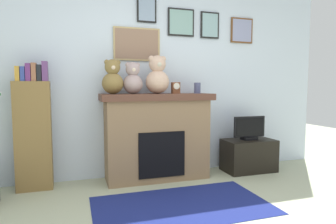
% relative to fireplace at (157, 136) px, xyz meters
% --- Properties ---
extents(back_wall, '(5.20, 0.15, 2.60)m').
position_rel_fireplace_xyz_m(back_wall, '(-0.07, 0.28, 0.76)').
color(back_wall, silver).
rests_on(back_wall, ground_plane).
extents(fireplace, '(1.38, 0.51, 1.07)m').
position_rel_fireplace_xyz_m(fireplace, '(0.00, 0.00, 0.00)').
color(fireplace, '#85674A').
rests_on(fireplace, ground_plane).
extents(bookshelf, '(0.38, 0.16, 1.43)m').
position_rel_fireplace_xyz_m(bookshelf, '(-1.42, 0.02, 0.13)').
color(bookshelf, olive).
rests_on(bookshelf, ground_plane).
extents(tv_stand, '(0.69, 0.40, 0.44)m').
position_rel_fireplace_xyz_m(tv_stand, '(1.29, -0.08, -0.32)').
color(tv_stand, black).
rests_on(tv_stand, ground_plane).
extents(television, '(0.46, 0.14, 0.32)m').
position_rel_fireplace_xyz_m(television, '(1.29, -0.08, 0.04)').
color(television, black).
rests_on(television, tv_stand).
extents(area_rug, '(1.71, 0.98, 0.01)m').
position_rel_fireplace_xyz_m(area_rug, '(-0.00, -0.90, -0.54)').
color(area_rug, navy).
rests_on(area_rug, ground_plane).
extents(candle_jar, '(0.08, 0.08, 0.14)m').
position_rel_fireplace_xyz_m(candle_jar, '(0.54, -0.02, 0.60)').
color(candle_jar, '#4C517A').
rests_on(candle_jar, fireplace).
extents(mantel_clock, '(0.10, 0.08, 0.14)m').
position_rel_fireplace_xyz_m(mantel_clock, '(0.24, -0.02, 0.60)').
color(mantel_clock, brown).
rests_on(mantel_clock, fireplace).
extents(teddy_bear_brown, '(0.25, 0.25, 0.40)m').
position_rel_fireplace_xyz_m(teddy_bear_brown, '(-0.54, -0.02, 0.71)').
color(teddy_bear_brown, olive).
rests_on(teddy_bear_brown, fireplace).
extents(teddy_bear_grey, '(0.24, 0.24, 0.38)m').
position_rel_fireplace_xyz_m(teddy_bear_grey, '(-0.30, -0.02, 0.70)').
color(teddy_bear_grey, '#A89091').
rests_on(teddy_bear_grey, fireplace).
extents(teddy_bear_cream, '(0.29, 0.29, 0.47)m').
position_rel_fireplace_xyz_m(teddy_bear_cream, '(0.00, -0.02, 0.74)').
color(teddy_bear_cream, '#D0A990').
rests_on(teddy_bear_cream, fireplace).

